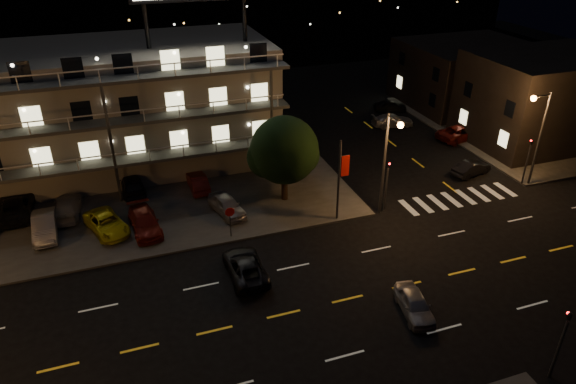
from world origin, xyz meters
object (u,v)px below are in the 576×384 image
object	(u,v)px
side_car_0	(471,168)
lot_car_4	(227,205)
lot_car_2	(107,224)
tree	(284,152)
road_car_west	(245,266)
lot_car_7	(67,207)
road_car_east	(415,304)

from	to	relation	value
side_car_0	lot_car_4	bearing A→B (deg)	75.03
lot_car_2	side_car_0	world-z (taller)	lot_car_2
tree	lot_car_4	world-z (taller)	tree
side_car_0	road_car_west	bearing A→B (deg)	93.87
tree	lot_car_7	bearing A→B (deg)	169.46
side_car_0	lot_car_2	bearing A→B (deg)	74.55
lot_car_2	lot_car_7	size ratio (longest dim) A/B	0.97
tree	road_car_west	xyz separation A→B (m)	(-5.33, -8.23, -3.55)
lot_car_2	lot_car_7	bearing A→B (deg)	109.18
lot_car_2	lot_car_4	world-z (taller)	lot_car_4
tree	side_car_0	xyz separation A→B (m)	(16.83, -0.99, -3.58)
tree	lot_car_2	world-z (taller)	tree
tree	side_car_0	distance (m)	17.23
tree	lot_car_4	size ratio (longest dim) A/B	1.70
road_car_east	lot_car_7	bearing A→B (deg)	147.10
lot_car_4	road_car_west	bearing A→B (deg)	-108.60
tree	lot_car_4	xyz separation A→B (m)	(-4.75, -0.71, -3.37)
lot_car_4	road_car_east	size ratio (longest dim) A/B	1.09
road_car_west	road_car_east	bearing A→B (deg)	141.27
lot_car_2	lot_car_4	bearing A→B (deg)	-22.27
lot_car_4	lot_car_2	bearing A→B (deg)	163.37
road_car_west	lot_car_4	bearing A→B (deg)	-94.64
lot_car_2	side_car_0	distance (m)	30.21
lot_car_2	side_car_0	size ratio (longest dim) A/B	1.19
lot_car_2	lot_car_4	size ratio (longest dim) A/B	1.12
lot_car_2	tree	bearing A→B (deg)	-18.38
road_car_east	road_car_west	xyz separation A→B (m)	(-8.20, 6.51, 0.03)
lot_car_2	side_car_0	bearing A→B (deg)	-21.08
lot_car_7	side_car_0	size ratio (longest dim) A/B	1.23
lot_car_7	side_car_0	xyz separation A→B (m)	(32.90, -3.98, -0.20)
tree	road_car_west	world-z (taller)	tree
lot_car_7	road_car_east	world-z (taller)	lot_car_7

